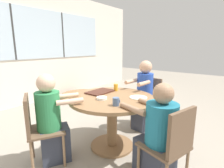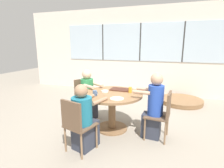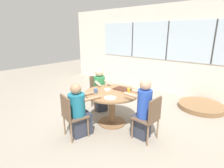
{
  "view_description": "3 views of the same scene",
  "coord_description": "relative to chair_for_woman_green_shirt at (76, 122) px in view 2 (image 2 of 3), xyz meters",
  "views": [
    {
      "loc": [
        -1.77,
        -1.4,
        1.39
      ],
      "look_at": [
        0.0,
        0.0,
        0.91
      ],
      "focal_mm": 28.0,
      "sensor_mm": 36.0,
      "label": 1
    },
    {
      "loc": [
        1.05,
        -3.0,
        1.63
      ],
      "look_at": [
        0.0,
        0.0,
        0.91
      ],
      "focal_mm": 28.0,
      "sensor_mm": 36.0,
      "label": 2
    },
    {
      "loc": [
        2.21,
        -2.71,
        1.94
      ],
      "look_at": [
        0.0,
        0.0,
        0.91
      ],
      "focal_mm": 28.0,
      "sensor_mm": 36.0,
      "label": 3
    }
  ],
  "objects": [
    {
      "name": "chair_for_woman_green_shirt",
      "position": [
        0.0,
        0.0,
        0.0
      ],
      "size": [
        0.49,
        0.49,
        0.85
      ],
      "rotation": [
        0.0,
        0.0,
        -0.26
      ],
      "color": "brown",
      "rests_on": "ground_plane"
    },
    {
      "name": "person_man_teal_shirt",
      "position": [
        -0.45,
        1.28,
        -0.0
      ],
      "size": [
        0.57,
        0.48,
        1.09
      ],
      "rotation": [
        0.0,
        0.0,
        -2.06
      ],
      "color": "#333847",
      "rests_on": "ground_plane"
    },
    {
      "name": "plate_tortillas",
      "position": [
        0.44,
        0.62,
        0.22
      ],
      "size": [
        0.24,
        0.24,
        0.01
      ],
      "color": "beige",
      "rests_on": "dining_table"
    },
    {
      "name": "coffee_mug",
      "position": [
        0.01,
        0.67,
        0.27
      ],
      "size": [
        0.08,
        0.08,
        0.09
      ],
      "color": "slate",
      "rests_on": "dining_table"
    },
    {
      "name": "chair_for_man_blue_shirt",
      "position": [
        1.19,
        0.84,
        0.0
      ],
      "size": [
        0.43,
        0.43,
        0.85
      ],
      "rotation": [
        0.0,
        0.0,
        1.5
      ],
      "color": "brown",
      "rests_on": "ground_plane"
    },
    {
      "name": "chair_for_man_teal_shirt",
      "position": [
        -0.59,
        1.36,
        0.0
      ],
      "size": [
        0.54,
        0.54,
        0.85
      ],
      "rotation": [
        0.0,
        0.0,
        -2.06
      ],
      "color": "brown",
      "rests_on": "ground_plane"
    },
    {
      "name": "dining_table",
      "position": [
        0.24,
        0.92,
        0.04
      ],
      "size": [
        1.15,
        1.15,
        0.73
      ],
      "color": "olive",
      "rests_on": "ground_plane"
    },
    {
      "name": "ground_plane",
      "position": [
        0.24,
        0.92,
        -0.51
      ],
      "size": [
        16.0,
        16.0,
        0.0
      ],
      "primitive_type": "plane",
      "color": "gray"
    },
    {
      "name": "person_man_blue_shirt",
      "position": [
        1.03,
        0.86,
        0.04
      ],
      "size": [
        0.51,
        0.32,
        1.17
      ],
      "rotation": [
        0.0,
        0.0,
        1.5
      ],
      "color": "#333847",
      "rests_on": "ground_plane"
    },
    {
      "name": "wall_back_with_windows",
      "position": [
        0.24,
        3.72,
        0.92
      ],
      "size": [
        8.4,
        0.08,
        2.8
      ],
      "color": "silver",
      "rests_on": "ground_plane"
    },
    {
      "name": "food_tray_dark",
      "position": [
        0.33,
        1.2,
        0.23
      ],
      "size": [
        0.4,
        0.26,
        0.02
      ],
      "color": "#472319",
      "rests_on": "dining_table"
    },
    {
      "name": "bowl_white_shallow",
      "position": [
        0.08,
        0.96,
        0.23
      ],
      "size": [
        0.13,
        0.13,
        0.03
      ],
      "color": "white",
      "rests_on": "dining_table"
    },
    {
      "name": "folded_table_stack",
      "position": [
        1.59,
        3.02,
        -0.45
      ],
      "size": [
        1.15,
        1.15,
        0.12
      ],
      "color": "olive",
      "rests_on": "ground_plane"
    },
    {
      "name": "juice_glass",
      "position": [
        0.55,
        1.09,
        0.27
      ],
      "size": [
        0.06,
        0.06,
        0.11
      ],
      "color": "gold",
      "rests_on": "dining_table"
    },
    {
      "name": "person_woman_green_shirt",
      "position": [
        0.04,
        0.16,
        -0.03
      ],
      "size": [
        0.45,
        0.63,
        1.06
      ],
      "rotation": [
        0.0,
        0.0,
        -0.26
      ],
      "color": "#333847",
      "rests_on": "ground_plane"
    }
  ]
}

